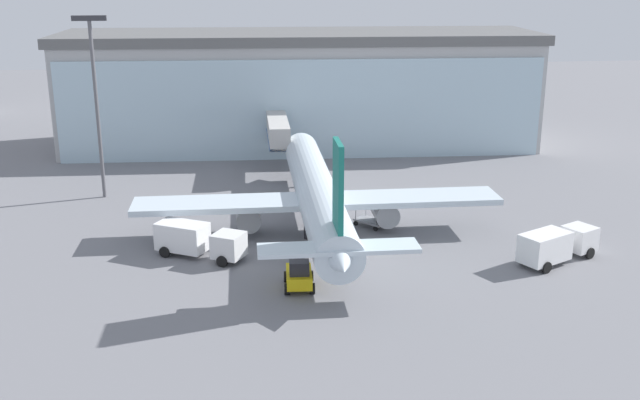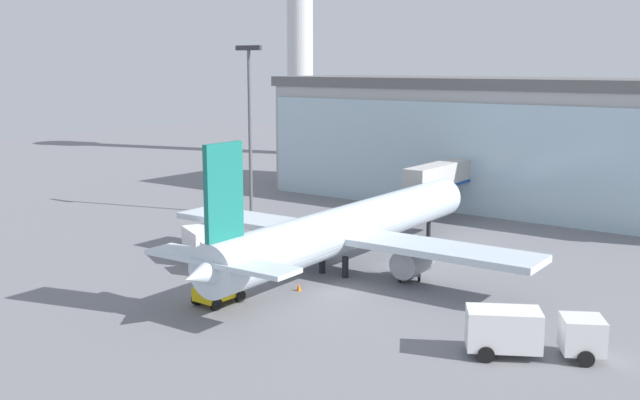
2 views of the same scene
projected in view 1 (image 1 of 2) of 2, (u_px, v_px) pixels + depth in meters
The scene contains 11 objects.
ground at pixel (346, 249), 61.28m from camera, with size 240.00×240.00×0.00m, color slate.
terminal_building at pixel (300, 89), 95.56m from camera, with size 60.33×18.92×14.39m.
jet_bridge at pixel (277, 129), 84.69m from camera, with size 2.57×13.76×5.99m.
apron_light_mast at pixel (96, 92), 72.07m from camera, with size 3.20×0.40×17.78m.
airplane at pixel (317, 195), 64.61m from camera, with size 31.33×36.01×11.17m.
catering_truck at pixel (197, 239), 59.22m from camera, with size 7.44×5.51×2.65m.
fuel_truck at pixel (556, 244), 58.18m from camera, with size 7.49×5.32×2.65m.
baggage_cart at pixel (371, 221), 66.51m from camera, with size 3.04×3.17×1.50m.
pushback_tug at pixel (299, 276), 53.49m from camera, with size 2.33×3.30×2.30m.
safety_cone_nose at pixel (328, 255), 59.19m from camera, with size 0.36×0.36×0.55m, color orange.
safety_cone_wingtip at pixel (175, 236), 63.56m from camera, with size 0.36×0.36×0.55m, color orange.
Camera 1 is at (-9.17, -56.62, 22.06)m, focal length 42.00 mm.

